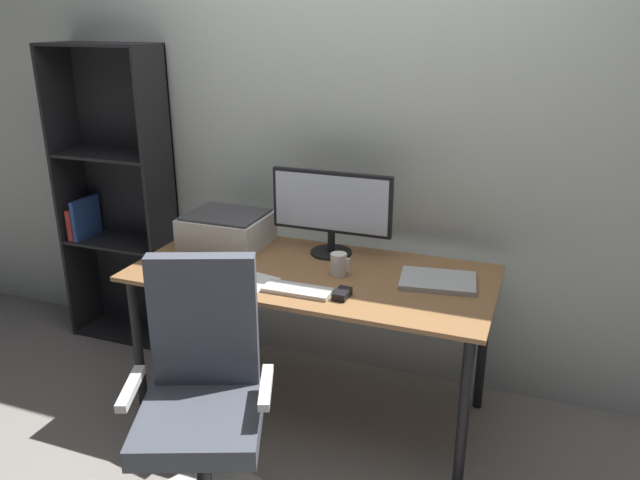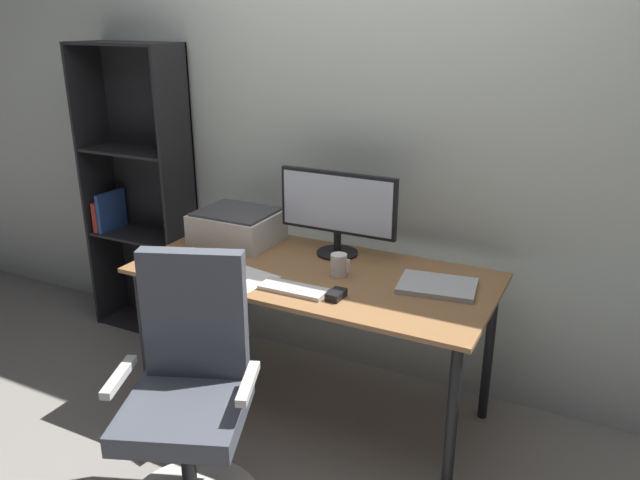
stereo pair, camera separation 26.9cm
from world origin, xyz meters
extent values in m
plane|color=gray|center=(0.00, 0.00, 0.00)|extent=(12.00, 12.00, 0.00)
cube|color=beige|center=(0.00, 0.55, 1.30)|extent=(6.40, 0.10, 2.60)
cube|color=olive|center=(0.00, 0.00, 0.73)|extent=(1.62, 0.76, 0.02)
cylinder|color=black|center=(-0.75, -0.32, 0.36)|extent=(0.04, 0.04, 0.72)
cylinder|color=black|center=(0.75, -0.32, 0.36)|extent=(0.04, 0.04, 0.72)
cylinder|color=black|center=(-0.75, 0.32, 0.36)|extent=(0.04, 0.04, 0.72)
cylinder|color=black|center=(0.75, 0.32, 0.36)|extent=(0.04, 0.04, 0.72)
cylinder|color=black|center=(0.01, 0.24, 0.75)|extent=(0.20, 0.20, 0.01)
cylinder|color=black|center=(0.01, 0.24, 0.80)|extent=(0.04, 0.04, 0.10)
cube|color=black|center=(0.01, 0.24, 1.00)|extent=(0.59, 0.03, 0.29)
cube|color=silver|center=(0.01, 0.22, 1.00)|extent=(0.56, 0.01, 0.26)
cube|color=silver|center=(0.03, -0.23, 0.75)|extent=(0.29, 0.11, 0.02)
cube|color=black|center=(0.22, -0.22, 0.76)|extent=(0.06, 0.10, 0.03)
cylinder|color=white|center=(0.13, 0.00, 0.79)|extent=(0.07, 0.07, 0.10)
cube|color=white|center=(0.17, 0.00, 0.80)|extent=(0.02, 0.01, 0.06)
cube|color=#B7BABC|center=(0.56, 0.07, 0.75)|extent=(0.35, 0.27, 0.02)
cube|color=silver|center=(-0.53, 0.18, 0.81)|extent=(0.40, 0.34, 0.15)
cube|color=#424244|center=(-0.53, 0.18, 0.90)|extent=(0.37, 0.31, 0.01)
cube|color=white|center=(-0.22, -0.25, 0.74)|extent=(0.26, 0.33, 0.00)
cylinder|color=black|center=(-0.12, -0.80, 0.22)|extent=(0.06, 0.06, 0.38)
cube|color=#474C56|center=(-0.12, -0.80, 0.45)|extent=(0.57, 0.57, 0.08)
cube|color=#474C56|center=(-0.20, -0.61, 0.75)|extent=(0.40, 0.21, 0.52)
cube|color=silver|center=(-0.35, -0.87, 0.58)|extent=(0.13, 0.26, 0.03)
cube|color=silver|center=(0.10, -0.70, 0.58)|extent=(0.13, 0.26, 0.03)
cube|color=black|center=(-1.63, 0.34, 0.85)|extent=(0.02, 0.28, 1.69)
cube|color=black|center=(-1.02, 0.34, 0.85)|extent=(0.02, 0.28, 1.69)
cube|color=black|center=(-1.33, 0.47, 0.85)|extent=(0.63, 0.01, 1.69)
cube|color=black|center=(-1.33, 0.34, 0.01)|extent=(0.60, 0.26, 0.02)
cube|color=black|center=(-1.33, 0.34, 0.59)|extent=(0.60, 0.26, 0.02)
cube|color=black|center=(-1.33, 0.34, 1.10)|extent=(0.60, 0.26, 0.02)
cube|color=black|center=(-1.33, 0.34, 1.69)|extent=(0.60, 0.26, 0.02)
cube|color=#B22D28|center=(-1.58, 0.33, 0.69)|extent=(0.03, 0.22, 0.18)
cube|color=#28478C|center=(-1.54, 0.33, 0.72)|extent=(0.03, 0.22, 0.24)
camera|label=1|loc=(0.95, -2.41, 1.82)|focal=34.87mm
camera|label=2|loc=(1.19, -2.30, 1.82)|focal=34.87mm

